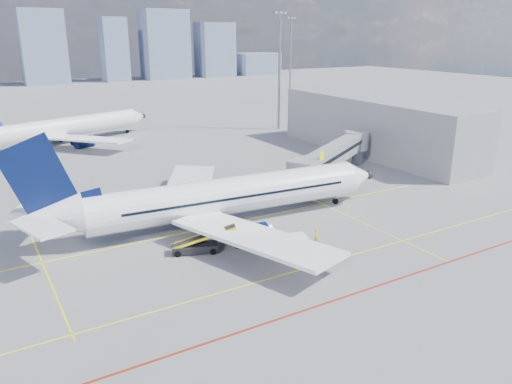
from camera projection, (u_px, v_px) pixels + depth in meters
ground at (262, 248)px, 51.36m from camera, size 420.00×420.00×0.00m
apron_markings at (278, 264)px, 47.88m from camera, size 90.00×35.12×0.01m
jet_bridge at (336, 153)px, 75.48m from camera, size 23.55×15.78×6.30m
terminal_block at (375, 126)px, 90.52m from camera, size 10.00×42.00×10.00m
floodlight_mast_ne at (279, 68)px, 110.68m from camera, size 3.20×0.61×25.45m
floodlight_mast_far at (291, 58)px, 152.44m from camera, size 3.20×0.61×25.45m
distant_skyline at (20, 52)px, 202.77m from camera, size 247.32×15.48×31.15m
main_aircraft at (215, 198)px, 56.69m from camera, size 43.93×38.24×12.83m
second_aircraft at (62, 128)px, 97.91m from camera, size 38.43×32.78×11.52m
baggage_tug at (290, 249)px, 49.49m from camera, size 2.41×1.83×1.50m
cargo_dolly at (289, 245)px, 49.33m from camera, size 4.07×2.41×2.09m
belt_loader at (196, 246)px, 50.25m from camera, size 6.62×3.68×2.69m
ramp_worker at (316, 236)px, 52.30m from camera, size 0.72×0.73×1.70m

